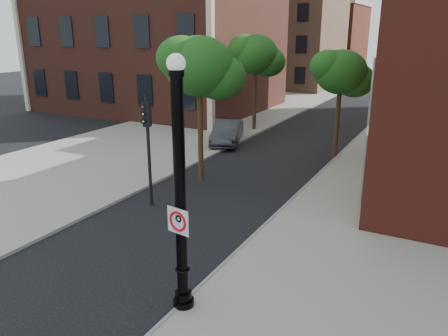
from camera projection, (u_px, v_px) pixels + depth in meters
The scene contains 16 objects.
ground at pixel (125, 280), 11.92m from camera, with size 120.00×120.00×0.00m, color black.
sidewalk_right at pixel (405, 198), 17.61m from camera, with size 8.00×60.00×0.12m, color gray.
sidewalk_left at pixel (194, 126), 31.10m from camera, with size 10.00×50.00×0.12m, color gray.
curb_edge at pixel (310, 183), 19.39m from camera, with size 0.10×60.00×0.14m, color gray.
victorian_building at pixel (159, 4), 36.68m from camera, with size 18.60×14.60×17.95m.
bg_building_tan_a at pixel (286, 36), 52.55m from camera, with size 12.00×12.00×12.00m, color #8E694D.
bg_building_red at pixel (319, 42), 64.63m from camera, with size 12.00×12.00×10.00m, color maroon.
lamppost at pixel (180, 202), 9.86m from camera, with size 0.51×0.51×6.08m.
no_parking_sign at pixel (178, 221), 9.83m from camera, with size 0.61×0.14×0.62m.
parked_car at pixel (227, 132), 26.33m from camera, with size 1.50×4.31×1.42m, color #2C2B30.
traffic_signal_left at pixel (148, 133), 16.23m from camera, with size 0.33×0.38×4.30m.
traffic_signal_right at pixel (377, 117), 16.09m from camera, with size 0.37×0.44×5.19m.
utility_pole at pixel (367, 136), 16.05m from camera, with size 0.11×0.11×5.64m, color #999999.
street_tree_a at pixel (201, 68), 18.52m from camera, with size 3.53×3.19×6.36m.
street_tree_b at pixel (256, 55), 28.48m from camera, with size 3.52×3.18×6.35m.
street_tree_c at pixel (342, 73), 22.21m from camera, with size 3.14×2.84×5.66m.
Camera 1 is at (7.32, -7.94, 6.49)m, focal length 35.00 mm.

